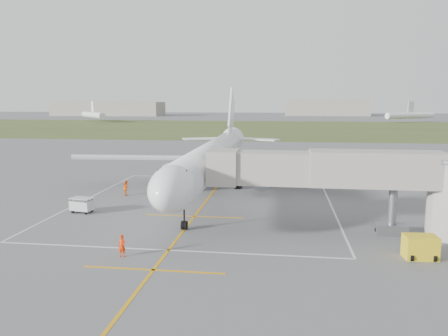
# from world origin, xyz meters

# --- Properties ---
(ground) EXTENTS (700.00, 700.00, 0.00)m
(ground) POSITION_xyz_m (0.00, 0.00, 0.00)
(ground) COLOR #58575A
(ground) RESTS_ON ground
(grass_strip) EXTENTS (700.00, 120.00, 0.02)m
(grass_strip) POSITION_xyz_m (0.00, 130.00, 0.01)
(grass_strip) COLOR #3C4E22
(grass_strip) RESTS_ON ground
(apron_markings) EXTENTS (28.20, 60.00, 0.01)m
(apron_markings) POSITION_xyz_m (0.00, -5.82, 0.01)
(apron_markings) COLOR orange
(apron_markings) RESTS_ON ground
(airliner) EXTENTS (38.93, 46.75, 13.52)m
(airliner) POSITION_xyz_m (-0.00, 0.75, 4.39)
(airliner) COLOR white
(airliner) RESTS_ON ground
(jet_bridge) EXTENTS (23.40, 5.00, 7.20)m
(jet_bridge) POSITION_xyz_m (15.72, -13.50, 4.74)
(jet_bridge) COLOR gray
(jet_bridge) RESTS_ON ground
(gpu_unit) EXTENTS (2.39, 1.77, 1.72)m
(gpu_unit) POSITION_xyz_m (18.70, -19.22, 0.85)
(gpu_unit) COLOR gold
(gpu_unit) RESTS_ON ground
(baggage_cart) EXTENTS (2.45, 1.75, 1.55)m
(baggage_cart) POSITION_xyz_m (-11.75, -10.05, 0.79)
(baggage_cart) COLOR #BBBBBB
(baggage_cart) RESTS_ON ground
(ramp_worker_nose) EXTENTS (0.66, 0.49, 1.67)m
(ramp_worker_nose) POSITION_xyz_m (-3.03, -21.79, 0.83)
(ramp_worker_nose) COLOR #F03207
(ramp_worker_nose) RESTS_ON ground
(ramp_worker_wing) EXTENTS (1.02, 1.11, 1.82)m
(ramp_worker_wing) POSITION_xyz_m (-10.15, -1.50, 0.91)
(ramp_worker_wing) COLOR #FF5A08
(ramp_worker_wing) RESTS_ON ground
(distant_hangars) EXTENTS (345.00, 49.00, 12.00)m
(distant_hangars) POSITION_xyz_m (-16.15, 265.19, 5.17)
(distant_hangars) COLOR gray
(distant_hangars) RESTS_ON ground
(distant_aircraft) EXTENTS (192.01, 39.56, 8.85)m
(distant_aircraft) POSITION_xyz_m (-9.00, 179.11, 3.59)
(distant_aircraft) COLOR white
(distant_aircraft) RESTS_ON ground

